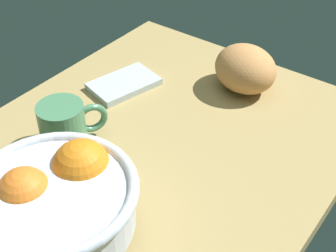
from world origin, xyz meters
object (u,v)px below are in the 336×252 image
Objects in this scene: fruit_bowl at (55,200)px; bread_loaf at (245,69)px; napkin_folded at (124,84)px; mug at (65,125)px.

bread_loaf is at bearing 176.83° from fruit_bowl.
napkin_folded is 1.19× the size of mug.
fruit_bowl is 19.67cm from mug.
bread_loaf is 1.16× the size of mug.
fruit_bowl is 1.74× the size of napkin_folded.
bread_loaf is (-47.72, 2.64, -2.04)cm from fruit_bowl.
napkin_folded is at bearing -54.16° from bread_loaf.
napkin_folded is at bearing -152.99° from fruit_bowl.
bread_loaf is at bearing 154.41° from mug.
bread_loaf reaches higher than napkin_folded.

